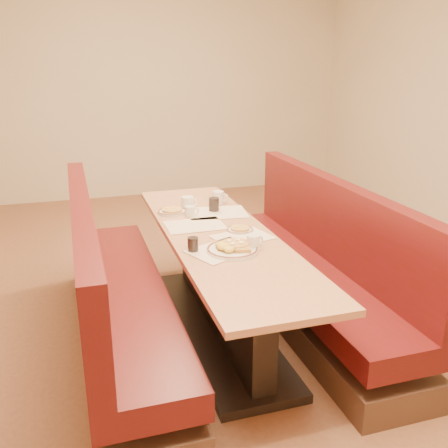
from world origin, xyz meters
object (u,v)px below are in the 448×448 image
object	(u,v)px
coffee_mug_d	(188,203)
soda_tumbler_mid	(214,205)
coffee_mug_b	(190,211)
coffee_mug_c	(219,197)
pancake_plate	(235,247)
coffee_mug_a	(254,242)
booth_left	(114,299)
eggs_plate	(232,249)
soda_tumbler_near	(193,245)
booth_right	(313,273)
diner_table	(220,283)

from	to	relation	value
coffee_mug_d	soda_tumbler_mid	world-z (taller)	soda_tumbler_mid
coffee_mug_b	soda_tumbler_mid	distance (m)	0.22
coffee_mug_c	soda_tumbler_mid	bearing A→B (deg)	-91.37
pancake_plate	coffee_mug_d	bearing A→B (deg)	94.54
coffee_mug_b	soda_tumbler_mid	world-z (taller)	soda_tumbler_mid
coffee_mug_a	coffee_mug_c	bearing A→B (deg)	66.34
soda_tumbler_mid	booth_left	bearing A→B (deg)	-149.05
coffee_mug_c	soda_tumbler_mid	size ratio (longest dim) A/B	1.17
coffee_mug_a	coffee_mug_d	xyz separation A→B (m)	(-0.19, 0.96, 0.01)
eggs_plate	soda_tumbler_mid	size ratio (longest dim) A/B	2.92
eggs_plate	soda_tumbler_near	size ratio (longest dim) A/B	3.49
booth_left	soda_tumbler_near	distance (m)	0.70
soda_tumbler_near	booth_left	bearing A→B (deg)	150.20
pancake_plate	coffee_mug_d	world-z (taller)	coffee_mug_d
eggs_plate	coffee_mug_d	distance (m)	0.98
booth_right	coffee_mug_b	distance (m)	1.03
pancake_plate	booth_left	bearing A→B (deg)	156.48
pancake_plate	coffee_mug_a	world-z (taller)	coffee_mug_a
coffee_mug_d	pancake_plate	bearing A→B (deg)	-92.64
coffee_mug_b	booth_right	bearing A→B (deg)	-17.37
diner_table	eggs_plate	world-z (taller)	eggs_plate
booth_left	coffee_mug_c	bearing A→B (deg)	37.13
soda_tumbler_mid	soda_tumbler_near	bearing A→B (deg)	-114.88
pancake_plate	coffee_mug_d	xyz separation A→B (m)	(-0.08, 0.94, 0.03)
coffee_mug_c	booth_left	bearing A→B (deg)	-118.63
booth_right	coffee_mug_b	bearing A→B (deg)	152.70
diner_table	coffee_mug_d	world-z (taller)	coffee_mug_d
eggs_plate	coffee_mug_c	distance (m)	1.09
coffee_mug_d	booth_right	bearing A→B (deg)	-45.00
diner_table	soda_tumbler_mid	distance (m)	0.67
booth_left	coffee_mug_d	distance (m)	1.01
booth_right	coffee_mug_c	world-z (taller)	booth_right
booth_left	coffee_mug_a	size ratio (longest dim) A/B	21.22
coffee_mug_a	soda_tumbler_mid	size ratio (longest dim) A/B	1.07
booth_left	pancake_plate	distance (m)	0.90
eggs_plate	coffee_mug_a	xyz separation A→B (m)	(0.15, 0.01, 0.03)
diner_table	soda_tumbler_near	distance (m)	0.56
pancake_plate	coffee_mug_c	distance (m)	1.05
coffee_mug_d	soda_tumbler_mid	size ratio (longest dim) A/B	1.22
booth_left	diner_table	bearing A→B (deg)	0.00
coffee_mug_b	soda_tumbler_near	world-z (taller)	soda_tumbler_near
diner_table	booth_right	bearing A→B (deg)	0.00
eggs_plate	soda_tumbler_mid	distance (m)	0.87
booth_right	soda_tumbler_mid	size ratio (longest dim) A/B	22.81
soda_tumbler_near	soda_tumbler_mid	size ratio (longest dim) A/B	0.84
coffee_mug_a	coffee_mug_b	world-z (taller)	coffee_mug_a
booth_right	coffee_mug_d	distance (m)	1.11
eggs_plate	coffee_mug_b	xyz separation A→B (m)	(-0.07, 0.78, 0.02)
diner_table	coffee_mug_a	bearing A→B (deg)	-70.27
booth_right	booth_left	bearing A→B (deg)	180.00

